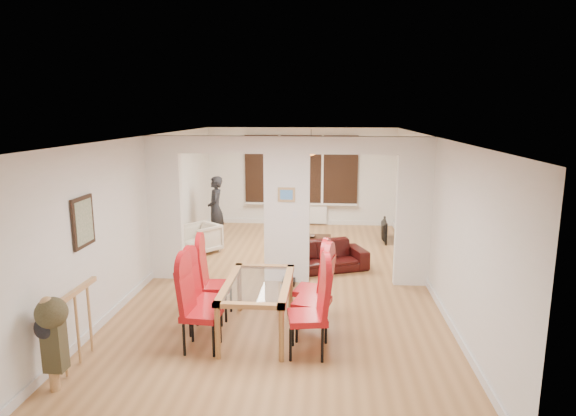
# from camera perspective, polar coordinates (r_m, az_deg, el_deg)

# --- Properties ---
(floor) EXTENTS (5.00, 9.00, 0.01)m
(floor) POSITION_cam_1_polar(r_m,az_deg,el_deg) (8.84, -0.13, -8.57)
(floor) COLOR #A57242
(floor) RESTS_ON ground
(room_walls) EXTENTS (5.00, 9.00, 2.60)m
(room_walls) POSITION_cam_1_polar(r_m,az_deg,el_deg) (8.48, -0.13, -0.29)
(room_walls) COLOR silver
(room_walls) RESTS_ON floor
(divider_wall) EXTENTS (5.00, 0.18, 2.60)m
(divider_wall) POSITION_cam_1_polar(r_m,az_deg,el_deg) (8.48, -0.13, -0.29)
(divider_wall) COLOR white
(divider_wall) RESTS_ON floor
(bay_window_blinds) EXTENTS (3.00, 0.08, 1.80)m
(bay_window_blinds) POSITION_cam_1_polar(r_m,az_deg,el_deg) (12.82, 1.55, 4.59)
(bay_window_blinds) COLOR black
(bay_window_blinds) RESTS_ON room_walls
(radiator) EXTENTS (1.40, 0.08, 0.50)m
(radiator) POSITION_cam_1_polar(r_m,az_deg,el_deg) (12.98, 1.51, -0.69)
(radiator) COLOR white
(radiator) RESTS_ON floor
(pendant_light) EXTENTS (0.36, 0.36, 0.36)m
(pendant_light) POSITION_cam_1_polar(r_m,az_deg,el_deg) (11.61, 2.74, 7.10)
(pendant_light) COLOR orange
(pendant_light) RESTS_ON room_walls
(stair_newel) EXTENTS (0.40, 1.20, 1.10)m
(stair_newel) POSITION_cam_1_polar(r_m,az_deg,el_deg) (6.37, -23.96, -12.43)
(stair_newel) COLOR tan
(stair_newel) RESTS_ON floor
(wall_poster) EXTENTS (0.04, 0.52, 0.67)m
(wall_poster) POSITION_cam_1_polar(r_m,az_deg,el_deg) (6.83, -23.12, -1.52)
(wall_poster) COLOR gray
(wall_poster) RESTS_ON room_walls
(pillar_photo) EXTENTS (0.30, 0.03, 0.25)m
(pillar_photo) POSITION_cam_1_polar(r_m,az_deg,el_deg) (8.33, -0.19, 1.60)
(pillar_photo) COLOR #4C8CD8
(pillar_photo) RESTS_ON divider_wall
(dining_table) EXTENTS (0.89, 1.58, 0.74)m
(dining_table) POSITION_cam_1_polar(r_m,az_deg,el_deg) (6.75, -3.58, -11.70)
(dining_table) COLOR #A06C3B
(dining_table) RESTS_ON floor
(dining_chair_la) EXTENTS (0.49, 0.49, 1.14)m
(dining_chair_la) POSITION_cam_1_polar(r_m,az_deg,el_deg) (6.34, -10.20, -11.53)
(dining_chair_la) COLOR #A81116
(dining_chair_la) RESTS_ON floor
(dining_chair_lb) EXTENTS (0.49, 0.49, 1.08)m
(dining_chair_lb) POSITION_cam_1_polar(r_m,az_deg,el_deg) (6.81, -9.78, -10.12)
(dining_chair_lb) COLOR #A81116
(dining_chair_lb) RESTS_ON floor
(dining_chair_lc) EXTENTS (0.48, 0.48, 1.12)m
(dining_chair_lc) POSITION_cam_1_polar(r_m,az_deg,el_deg) (7.26, -8.59, -8.51)
(dining_chair_lc) COLOR #A81116
(dining_chair_lc) RESTS_ON floor
(dining_chair_ra) EXTENTS (0.54, 0.54, 1.17)m
(dining_chair_ra) POSITION_cam_1_polar(r_m,az_deg,el_deg) (6.12, 2.31, -12.04)
(dining_chair_ra) COLOR #A81116
(dining_chair_ra) RESTS_ON floor
(dining_chair_rb) EXTENTS (0.56, 0.56, 1.16)m
(dining_chair_rb) POSITION_cam_1_polar(r_m,az_deg,el_deg) (6.57, 2.87, -10.37)
(dining_chair_rb) COLOR #A81116
(dining_chair_rb) RESTS_ON floor
(dining_chair_rc) EXTENTS (0.53, 0.53, 1.09)m
(dining_chair_rc) POSITION_cam_1_polar(r_m,az_deg,el_deg) (7.07, 2.77, -9.09)
(dining_chair_rc) COLOR #A81116
(dining_chair_rc) RESTS_ON floor
(sofa) EXTENTS (1.99, 1.34, 0.54)m
(sofa) POSITION_cam_1_polar(r_m,az_deg,el_deg) (9.32, 3.62, -5.77)
(sofa) COLOR black
(sofa) RESTS_ON floor
(armchair) EXTENTS (0.96, 0.96, 0.63)m
(armchair) POSITION_cam_1_polar(r_m,az_deg,el_deg) (10.62, -10.21, -3.54)
(armchair) COLOR beige
(armchair) RESTS_ON floor
(person) EXTENTS (0.63, 0.48, 1.54)m
(person) POSITION_cam_1_polar(r_m,az_deg,el_deg) (11.40, -8.57, -0.11)
(person) COLOR black
(person) RESTS_ON floor
(television) EXTENTS (0.88, 0.16, 0.50)m
(television) POSITION_cam_1_polar(r_m,az_deg,el_deg) (11.62, 11.00, -2.60)
(television) COLOR black
(television) RESTS_ON floor
(coffee_table) EXTENTS (1.05, 0.57, 0.23)m
(coffee_table) POSITION_cam_1_polar(r_m,az_deg,el_deg) (10.95, 2.43, -3.98)
(coffee_table) COLOR black
(coffee_table) RESTS_ON floor
(bottle) EXTENTS (0.07, 0.07, 0.28)m
(bottle) POSITION_cam_1_polar(r_m,az_deg,el_deg) (10.81, 1.14, -2.78)
(bottle) COLOR #143F19
(bottle) RESTS_ON coffee_table
(bowl) EXTENTS (0.20, 0.20, 0.05)m
(bowl) POSITION_cam_1_polar(r_m,az_deg,el_deg) (10.83, 2.83, -3.39)
(bowl) COLOR black
(bowl) RESTS_ON coffee_table
(shoes) EXTENTS (0.22, 0.24, 0.09)m
(shoes) POSITION_cam_1_polar(r_m,az_deg,el_deg) (8.62, 0.08, -8.76)
(shoes) COLOR black
(shoes) RESTS_ON floor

